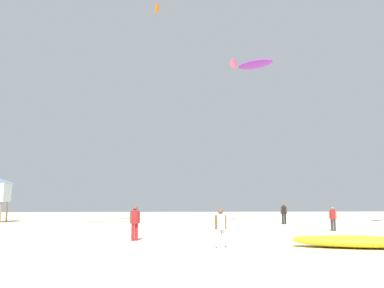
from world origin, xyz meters
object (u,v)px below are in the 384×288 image
kite_aloft_2 (233,64)px  kite_aloft_3 (255,64)px  person_foreground (221,225)px  person_left (135,220)px  person_midground (284,212)px  kite_aloft_0 (157,8)px  person_right (333,217)px  kite_grounded_near (356,241)px

kite_aloft_2 → kite_aloft_3: 7.88m
kite_aloft_2 → kite_aloft_3: (3.56, 6.62, 2.35)m
person_foreground → person_left: 5.48m
person_midground → kite_aloft_0: kite_aloft_0 is taller
person_midground → kite_aloft_0: (-11.43, 9.57, 23.15)m
person_midground → person_right: bearing=-166.7°
person_left → person_right: bearing=81.1°
person_left → kite_grounded_near: (9.75, -3.89, -0.72)m
kite_grounded_near → kite_aloft_0: (-9.32, 26.91, 23.87)m
person_right → kite_grounded_near: 10.13m
person_midground → kite_grounded_near: size_ratio=0.32×
person_foreground → person_left: size_ratio=0.96×
person_midground → kite_aloft_3: (-0.71, 6.35, 15.53)m
person_foreground → kite_aloft_2: kite_aloft_2 is taller
person_right → kite_aloft_0: kite_aloft_0 is taller
person_left → kite_aloft_2: 20.11m
person_right → kite_aloft_0: size_ratio=0.70×
person_right → kite_aloft_3: (-1.75, 14.07, 15.62)m
person_right → kite_aloft_0: bearing=-105.4°
person_right → person_foreground: bearing=-4.4°
person_foreground → kite_aloft_2: (3.70, 17.04, 13.22)m
kite_grounded_near → kite_aloft_0: bearing=109.1°
person_foreground → person_midground: bearing=-49.0°
kite_aloft_0 → kite_aloft_3: size_ratio=0.59×
person_foreground → person_left: bearing=20.8°
kite_grounded_near → kite_aloft_0: kite_aloft_0 is taller
person_midground → person_left: person_left is taller
kite_aloft_2 → person_left: bearing=-119.9°
person_midground → kite_aloft_3: 16.79m
person_left → kite_aloft_0: size_ratio=0.77×
person_right → kite_aloft_3: size_ratio=0.42×
kite_aloft_0 → person_left: bearing=-91.1°
person_right → kite_aloft_2: size_ratio=0.65×
person_foreground → person_right: size_ratio=1.05×
person_left → kite_grounded_near: 10.52m
person_midground → person_left: 17.92m
person_left → kite_aloft_3: size_ratio=0.46×
person_right → kite_grounded_near: person_right is taller
kite_aloft_3 → person_right: bearing=-82.9°
person_midground → person_left: bearing=144.2°
person_foreground → person_midground: person_midground is taller
person_foreground → person_midground: size_ratio=0.96×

